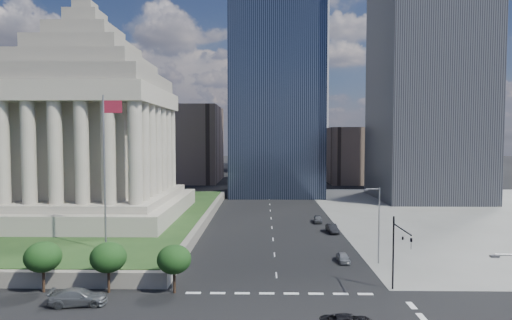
{
  "coord_description": "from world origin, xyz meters",
  "views": [
    {
      "loc": [
        -1.56,
        -30.37,
        16.51
      ],
      "look_at": [
        -2.44,
        19.56,
        13.85
      ],
      "focal_mm": 30.0,
      "sensor_mm": 36.0,
      "label": 1
    }
  ],
  "objects_px": {
    "parked_sedan_far": "(318,219)",
    "suv_grey": "(78,297)",
    "traffic_signal_ne": "(399,246)",
    "flagpole": "(106,164)",
    "parked_sedan_near": "(343,257)",
    "parked_sedan_mid": "(332,229)",
    "street_lamp_north": "(378,221)",
    "war_memorial": "(87,111)"
  },
  "relations": [
    {
      "from": "parked_sedan_mid",
      "to": "parked_sedan_far",
      "type": "distance_m",
      "value": 8.92
    },
    {
      "from": "traffic_signal_ne",
      "to": "suv_grey",
      "type": "xyz_separation_m",
      "value": [
        -32.27,
        -3.13,
        -4.45
      ]
    },
    {
      "from": "traffic_signal_ne",
      "to": "parked_sedan_far",
      "type": "relative_size",
      "value": 1.94
    },
    {
      "from": "war_memorial",
      "to": "flagpole",
      "type": "distance_m",
      "value": 28.16
    },
    {
      "from": "flagpole",
      "to": "suv_grey",
      "type": "distance_m",
      "value": 18.34
    },
    {
      "from": "parked_sedan_near",
      "to": "street_lamp_north",
      "type": "bearing_deg",
      "value": -7.54
    },
    {
      "from": "war_memorial",
      "to": "suv_grey",
      "type": "bearing_deg",
      "value": -69.19
    },
    {
      "from": "flagpole",
      "to": "street_lamp_north",
      "type": "distance_m",
      "value": 35.95
    },
    {
      "from": "flagpole",
      "to": "parked_sedan_near",
      "type": "relative_size",
      "value": 5.47
    },
    {
      "from": "suv_grey",
      "to": "flagpole",
      "type": "bearing_deg",
      "value": 1.35
    },
    {
      "from": "war_memorial",
      "to": "parked_sedan_mid",
      "type": "relative_size",
      "value": 8.96
    },
    {
      "from": "flagpole",
      "to": "parked_sedan_mid",
      "type": "xyz_separation_m",
      "value": [
        32.17,
        18.98,
        -12.4
      ]
    },
    {
      "from": "parked_sedan_mid",
      "to": "parked_sedan_far",
      "type": "relative_size",
      "value": 1.06
    },
    {
      "from": "flagpole",
      "to": "parked_sedan_near",
      "type": "distance_m",
      "value": 33.3
    },
    {
      "from": "war_memorial",
      "to": "parked_sedan_near",
      "type": "relative_size",
      "value": 10.66
    },
    {
      "from": "traffic_signal_ne",
      "to": "parked_sedan_far",
      "type": "bearing_deg",
      "value": 95.25
    },
    {
      "from": "suv_grey",
      "to": "parked_sedan_near",
      "type": "height_order",
      "value": "suv_grey"
    },
    {
      "from": "suv_grey",
      "to": "parked_sedan_mid",
      "type": "bearing_deg",
      "value": -50.26
    },
    {
      "from": "parked_sedan_mid",
      "to": "war_memorial",
      "type": "bearing_deg",
      "value": 169.08
    },
    {
      "from": "parked_sedan_mid",
      "to": "parked_sedan_near",
      "type": "bearing_deg",
      "value": -98.87
    },
    {
      "from": "traffic_signal_ne",
      "to": "street_lamp_north",
      "type": "height_order",
      "value": "street_lamp_north"
    },
    {
      "from": "parked_sedan_far",
      "to": "flagpole",
      "type": "bearing_deg",
      "value": -131.86
    },
    {
      "from": "suv_grey",
      "to": "parked_sedan_mid",
      "type": "xyz_separation_m",
      "value": [
        30.12,
        32.41,
        -0.08
      ]
    },
    {
      "from": "parked_sedan_mid",
      "to": "parked_sedan_far",
      "type": "xyz_separation_m",
      "value": [
        -1.35,
        8.81,
        -0.02
      ]
    },
    {
      "from": "parked_sedan_far",
      "to": "parked_sedan_mid",
      "type": "bearing_deg",
      "value": -75.22
    },
    {
      "from": "flagpole",
      "to": "parked_sedan_near",
      "type": "height_order",
      "value": "flagpole"
    },
    {
      "from": "war_memorial",
      "to": "flagpole",
      "type": "height_order",
      "value": "war_memorial"
    },
    {
      "from": "parked_sedan_far",
      "to": "suv_grey",
      "type": "bearing_deg",
      "value": -118.81
    },
    {
      "from": "street_lamp_north",
      "to": "parked_sedan_near",
      "type": "relative_size",
      "value": 2.73
    },
    {
      "from": "war_memorial",
      "to": "parked_sedan_near",
      "type": "bearing_deg",
      "value": -27.59
    },
    {
      "from": "war_memorial",
      "to": "parked_sedan_far",
      "type": "height_order",
      "value": "war_memorial"
    },
    {
      "from": "flagpole",
      "to": "war_memorial",
      "type": "bearing_deg",
      "value": 116.89
    },
    {
      "from": "traffic_signal_ne",
      "to": "parked_sedan_mid",
      "type": "distance_m",
      "value": 29.71
    },
    {
      "from": "flagpole",
      "to": "parked_sedan_far",
      "type": "xyz_separation_m",
      "value": [
        30.83,
        27.79,
        -12.41
      ]
    },
    {
      "from": "flagpole",
      "to": "parked_sedan_near",
      "type": "xyz_separation_m",
      "value": [
        30.83,
        1.53,
        -12.49
      ]
    },
    {
      "from": "traffic_signal_ne",
      "to": "parked_sedan_far",
      "type": "xyz_separation_m",
      "value": [
        -3.5,
        38.1,
        -4.55
      ]
    },
    {
      "from": "flagpole",
      "to": "parked_sedan_mid",
      "type": "relative_size",
      "value": 4.6
    },
    {
      "from": "parked_sedan_near",
      "to": "parked_sedan_far",
      "type": "relative_size",
      "value": 0.89
    },
    {
      "from": "parked_sedan_mid",
      "to": "traffic_signal_ne",
      "type": "bearing_deg",
      "value": -90.25
    },
    {
      "from": "parked_sedan_near",
      "to": "parked_sedan_mid",
      "type": "relative_size",
      "value": 0.84
    },
    {
      "from": "suv_grey",
      "to": "parked_sedan_near",
      "type": "distance_m",
      "value": 32.43
    },
    {
      "from": "street_lamp_north",
      "to": "parked_sedan_far",
      "type": "distance_m",
      "value": 27.59
    }
  ]
}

